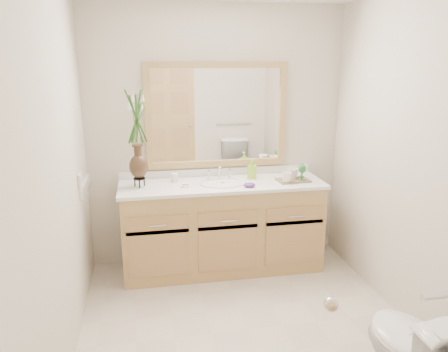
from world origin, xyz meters
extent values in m
plane|color=beige|center=(0.00, 0.00, 0.00)|extent=(2.60, 2.60, 0.00)
cube|color=beige|center=(0.00, 1.30, 1.20)|extent=(2.40, 0.02, 2.40)
cube|color=beige|center=(0.00, -1.30, 1.20)|extent=(2.40, 0.02, 2.40)
cube|color=beige|center=(-1.20, 0.00, 1.20)|extent=(0.02, 2.60, 2.40)
cube|color=beige|center=(1.20, 0.00, 1.20)|extent=(0.02, 2.60, 2.40)
cube|color=tan|center=(0.00, 1.01, 0.40)|extent=(1.80, 0.55, 0.80)
cube|color=white|center=(0.00, 1.01, 0.82)|extent=(1.84, 0.57, 0.03)
ellipsoid|color=white|center=(0.00, 0.99, 0.78)|extent=(0.38, 0.30, 0.12)
cylinder|color=silver|center=(0.00, 1.17, 0.89)|extent=(0.02, 0.02, 0.11)
cylinder|color=silver|center=(-0.10, 1.17, 0.87)|extent=(0.02, 0.02, 0.08)
cylinder|color=silver|center=(0.10, 1.17, 0.87)|extent=(0.02, 0.02, 0.08)
cube|color=white|center=(0.00, 1.28, 1.41)|extent=(1.20, 0.01, 0.85)
cube|color=tan|center=(0.00, 1.28, 1.86)|extent=(1.32, 0.04, 0.06)
cube|color=tan|center=(0.00, 1.28, 0.95)|extent=(1.32, 0.04, 0.06)
cube|color=tan|center=(-0.63, 1.28, 1.41)|extent=(0.06, 0.04, 0.85)
cube|color=tan|center=(0.63, 1.28, 1.41)|extent=(0.06, 0.04, 0.85)
cube|color=white|center=(-1.19, 0.76, 0.98)|extent=(0.02, 0.12, 0.12)
cube|color=tan|center=(-0.30, -1.29, 1.00)|extent=(0.80, 0.03, 2.00)
cylinder|color=black|center=(-0.73, 1.03, 0.91)|extent=(0.10, 0.10, 0.01)
ellipsoid|color=#321D16|center=(-0.73, 1.03, 1.01)|extent=(0.16, 0.16, 0.21)
cylinder|color=#321D16|center=(-0.73, 1.03, 1.15)|extent=(0.07, 0.07, 0.09)
cylinder|color=#4C7A33|center=(-0.73, 1.03, 1.39)|extent=(0.06, 0.06, 0.38)
cylinder|color=white|center=(-0.42, 1.12, 0.87)|extent=(0.06, 0.06, 0.08)
cylinder|color=white|center=(-0.33, 0.96, 0.84)|extent=(0.10, 0.10, 0.01)
cube|color=beige|center=(-0.33, 0.96, 0.85)|extent=(0.06, 0.04, 0.02)
imported|color=#99D732|center=(0.30, 1.12, 0.91)|extent=(0.09, 0.09, 0.16)
ellipsoid|color=#4F2673|center=(0.21, 0.85, 0.85)|extent=(0.13, 0.12, 0.04)
cube|color=brown|center=(0.65, 0.96, 0.84)|extent=(0.30, 0.21, 0.01)
imported|color=white|center=(0.56, 0.89, 0.89)|extent=(0.11, 0.11, 0.09)
imported|color=white|center=(0.66, 0.99, 0.89)|extent=(0.13, 0.12, 0.10)
cylinder|color=#236B2A|center=(0.72, 0.91, 0.85)|extent=(0.06, 0.06, 0.01)
cylinder|color=#236B2A|center=(0.72, 0.91, 0.89)|extent=(0.01, 0.01, 0.09)
ellipsoid|color=#236B2A|center=(0.72, 0.91, 0.95)|extent=(0.07, 0.07, 0.08)
cylinder|color=#236B2A|center=(0.75, 1.02, 0.85)|extent=(0.06, 0.06, 0.01)
cylinder|color=#236B2A|center=(0.75, 1.02, 0.89)|extent=(0.01, 0.01, 0.08)
ellipsoid|color=#236B2A|center=(0.75, 1.02, 0.94)|extent=(0.06, 0.06, 0.07)
camera|label=1|loc=(-0.69, -2.70, 1.91)|focal=35.00mm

